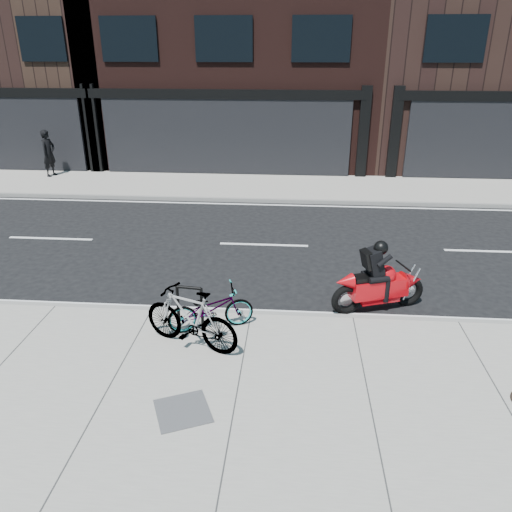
# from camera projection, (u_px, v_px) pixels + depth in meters

# --- Properties ---
(ground) EXTENTS (120.00, 120.00, 0.00)m
(ground) POSITION_uv_depth(u_px,v_px,m) (258.00, 276.00, 11.73)
(ground) COLOR black
(ground) RESTS_ON ground
(sidewalk_near) EXTENTS (60.00, 6.00, 0.13)m
(sidewalk_near) POSITION_uv_depth(u_px,v_px,m) (232.00, 422.00, 7.12)
(sidewalk_near) COLOR gray
(sidewalk_near) RESTS_ON ground
(sidewalk_far) EXTENTS (60.00, 3.50, 0.13)m
(sidewalk_far) POSITION_uv_depth(u_px,v_px,m) (274.00, 187.00, 18.81)
(sidewalk_far) COLOR gray
(sidewalk_far) RESTS_ON ground
(building_midwest) EXTENTS (10.00, 10.00, 12.00)m
(building_midwest) POSITION_uv_depth(u_px,v_px,m) (28.00, 22.00, 23.54)
(building_midwest) COLOR black
(building_midwest) RESTS_ON ground
(building_mideast) EXTENTS (12.00, 10.00, 12.50)m
(building_mideast) POSITION_uv_depth(u_px,v_px,m) (510.00, 14.00, 21.85)
(building_mideast) COLOR black
(building_mideast) RESTS_ON ground
(bike_rack) EXTENTS (0.51, 0.11, 0.86)m
(bike_rack) POSITION_uv_depth(u_px,v_px,m) (190.00, 304.00, 9.17)
(bike_rack) COLOR black
(bike_rack) RESTS_ON sidewalk_near
(bicycle_front) EXTENTS (1.70, 1.06, 0.84)m
(bicycle_front) POSITION_uv_depth(u_px,v_px,m) (211.00, 309.00, 9.18)
(bicycle_front) COLOR gray
(bicycle_front) RESTS_ON sidewalk_near
(bicycle_rear) EXTENTS (1.91, 1.18, 1.11)m
(bicycle_rear) POSITION_uv_depth(u_px,v_px,m) (191.00, 318.00, 8.60)
(bicycle_rear) COLOR gray
(bicycle_rear) RESTS_ON sidewalk_near
(motorcycle) EXTENTS (1.97, 0.93, 1.53)m
(motorcycle) POSITION_uv_depth(u_px,v_px,m) (383.00, 282.00, 10.06)
(motorcycle) COLOR black
(motorcycle) RESTS_ON ground
(pedestrian) EXTENTS (0.57, 0.74, 1.82)m
(pedestrian) POSITION_uv_depth(u_px,v_px,m) (49.00, 153.00, 19.78)
(pedestrian) COLOR black
(pedestrian) RESTS_ON sidewalk_far
(utility_grate) EXTENTS (0.99, 0.99, 0.02)m
(utility_grate) POSITION_uv_depth(u_px,v_px,m) (183.00, 411.00, 7.23)
(utility_grate) COLOR #525254
(utility_grate) RESTS_ON sidewalk_near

